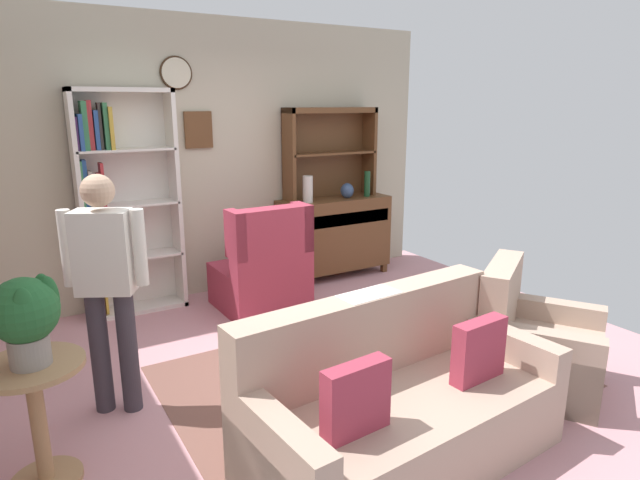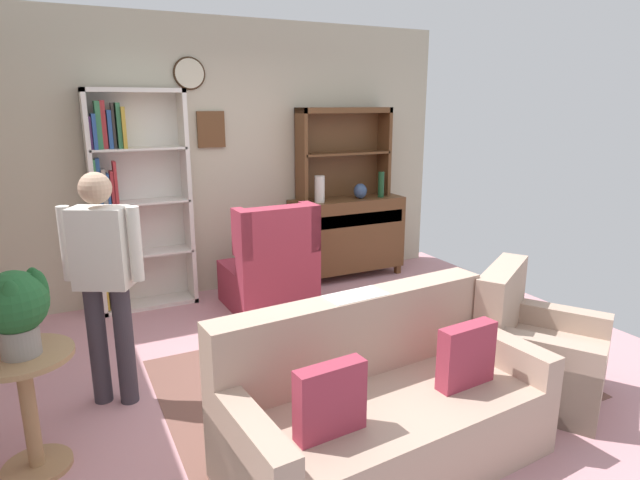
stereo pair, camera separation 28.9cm
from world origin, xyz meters
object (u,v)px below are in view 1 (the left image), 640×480
object	(u,v)px
bookshelf	(121,200)
vase_tall	(308,189)
wingback_chair	(263,272)
person_reading	(107,279)
sideboard_hutch	(329,140)
plant_stand	(37,411)
sideboard	(334,233)
couch_floral	(398,407)
bottle_wine	(367,184)
potted_plant_large	(26,315)
book_stack	(349,338)
coffee_table	(344,345)
vase_round	(347,191)
armchair_floral	(534,347)

from	to	relation	value
bookshelf	vase_tall	size ratio (longest dim) A/B	7.26
wingback_chair	person_reading	distance (m)	1.99
sideboard_hutch	person_reading	xyz separation A→B (m)	(-2.73, -1.78, -0.65)
plant_stand	sideboard	bearing A→B (deg)	34.58
couch_floral	bottle_wine	bearing A→B (deg)	57.47
sideboard	person_reading	xyz separation A→B (m)	(-2.73, -1.67, 0.40)
sideboard	person_reading	bearing A→B (deg)	-148.58
sideboard	potted_plant_large	size ratio (longest dim) A/B	2.86
vase_tall	book_stack	world-z (taller)	vase_tall
coffee_table	sideboard_hutch	bearing A→B (deg)	60.40
sideboard	book_stack	bearing A→B (deg)	-120.15
plant_stand	coffee_table	xyz separation A→B (m)	(1.87, -0.03, -0.07)
bookshelf	sideboard_hutch	bearing A→B (deg)	0.54
vase_tall	potted_plant_large	xyz separation A→B (m)	(-2.80, -2.15, -0.10)
plant_stand	bookshelf	bearing A→B (deg)	68.24
wingback_chair	person_reading	bearing A→B (deg)	-144.78
sideboard_hutch	bottle_wine	distance (m)	0.66
sideboard_hutch	vase_tall	distance (m)	0.66
vase_tall	person_reading	distance (m)	2.83
sideboard_hutch	person_reading	distance (m)	3.32
bottle_wine	potted_plant_large	world-z (taller)	bottle_wine
person_reading	couch_floral	bearing A→B (deg)	-46.16
potted_plant_large	coffee_table	world-z (taller)	potted_plant_large
vase_round	vase_tall	bearing A→B (deg)	-178.51
armchair_floral	book_stack	distance (m)	1.35
sideboard_hutch	plant_stand	distance (m)	4.12
wingback_chair	book_stack	size ratio (longest dim) A/B	5.26
couch_floral	armchair_floral	world-z (taller)	couch_floral
vase_round	sideboard_hutch	bearing A→B (deg)	126.48
potted_plant_large	bottle_wine	bearing A→B (deg)	30.85
bottle_wine	book_stack	xyz separation A→B (m)	(-1.75, -2.25, -0.62)
bookshelf	vase_round	bearing A→B (deg)	-3.65
armchair_floral	book_stack	xyz separation A→B (m)	(-1.23, 0.52, 0.16)
potted_plant_large	coffee_table	xyz separation A→B (m)	(1.86, -0.01, -0.61)
sideboard	sideboard_hutch	size ratio (longest dim) A/B	1.18
sideboard	bottle_wine	distance (m)	0.69
plant_stand	bottle_wine	bearing A→B (deg)	30.54
sideboard	plant_stand	bearing A→B (deg)	-145.42
sideboard_hutch	wingback_chair	bearing A→B (deg)	-150.05
bookshelf	sideboard_hutch	world-z (taller)	bookshelf
vase_round	coffee_table	size ratio (longest dim) A/B	0.21
vase_tall	coffee_table	distance (m)	2.46
vase_round	book_stack	size ratio (longest dim) A/B	0.85
vase_round	coffee_table	xyz separation A→B (m)	(-1.46, -2.17, -0.65)
vase_round	potted_plant_large	distance (m)	3.97
armchair_floral	couch_floral	bearing A→B (deg)	-174.30
vase_round	wingback_chair	size ratio (longest dim) A/B	0.16
vase_round	person_reading	distance (m)	3.28
sideboard_hutch	person_reading	world-z (taller)	sideboard_hutch
potted_plant_large	book_stack	distance (m)	1.91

